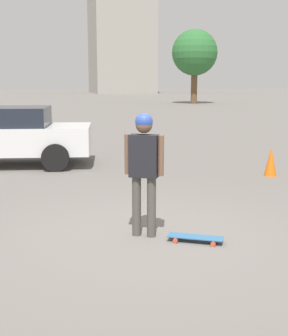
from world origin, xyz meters
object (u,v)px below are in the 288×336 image
object	(u,v)px
person	(144,161)
car_parked_near	(8,135)
traffic_cone	(271,161)
skateboard	(195,238)

from	to	relation	value
person	car_parked_near	distance (m)	6.61
traffic_cone	person	bearing A→B (deg)	42.92
person	skateboard	xyz separation A→B (m)	(-0.63, 0.41, -1.02)
skateboard	traffic_cone	bearing A→B (deg)	-101.01
car_parked_near	traffic_cone	bearing A→B (deg)	163.91
skateboard	traffic_cone	distance (m)	5.05
skateboard	traffic_cone	xyz separation A→B (m)	(-3.16, -3.93, 0.27)
car_parked_near	traffic_cone	distance (m)	6.60
person	car_parked_near	size ratio (longest dim) A/B	0.39
car_parked_near	traffic_cone	xyz separation A→B (m)	(-6.00, 2.70, -0.45)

